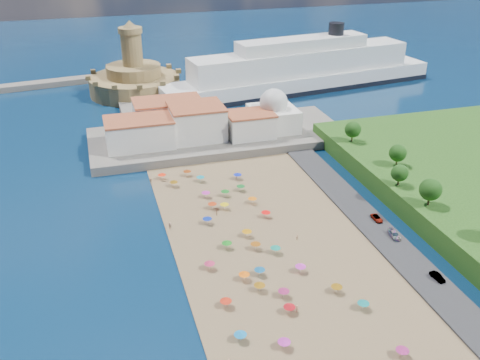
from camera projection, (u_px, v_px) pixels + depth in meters
name	position (u px, v px, depth m)	size (l,w,h in m)	color
ground	(254.00, 257.00, 126.43)	(700.00, 700.00, 0.00)	#071938
terrace	(218.00, 137.00, 190.97)	(90.00, 36.00, 3.00)	#59544C
jetty	(144.00, 112.00, 215.59)	(18.00, 70.00, 2.40)	#59544C
waterfront_buildings	(181.00, 123.00, 185.38)	(57.00, 29.00, 11.00)	silver
domed_building	(273.00, 113.00, 190.97)	(16.00, 16.00, 15.00)	silver
fortress	(135.00, 79.00, 238.91)	(40.00, 40.00, 32.40)	#99834C
cruise_ship	(301.00, 71.00, 243.82)	(133.87, 37.93, 28.91)	black
beach_parasols	(260.00, 266.00, 119.77)	(33.06, 113.16, 2.20)	gray
beachgoers	(237.00, 273.00, 119.11)	(35.06, 101.97, 1.88)	tan
parked_cars	(416.00, 256.00, 124.55)	(2.55, 56.13, 1.40)	gray
hillside_trees	(453.00, 203.00, 129.21)	(13.90, 112.74, 7.44)	#382314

